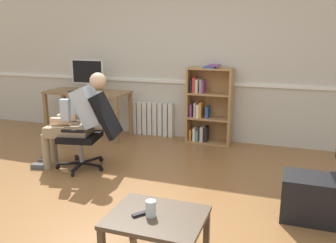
# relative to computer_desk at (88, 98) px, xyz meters

# --- Properties ---
(ground_plane) EXTENTS (18.00, 18.00, 0.00)m
(ground_plane) POSITION_rel_computer_desk_xyz_m (1.71, -2.15, -0.65)
(ground_plane) COLOR brown
(back_wall) EXTENTS (12.00, 0.13, 2.70)m
(back_wall) POSITION_rel_computer_desk_xyz_m (1.71, 0.50, 0.70)
(back_wall) COLOR beige
(back_wall) RESTS_ON ground_plane
(computer_desk) EXTENTS (1.39, 0.58, 0.76)m
(computer_desk) POSITION_rel_computer_desk_xyz_m (0.00, 0.00, 0.00)
(computer_desk) COLOR olive
(computer_desk) RESTS_ON ground_plane
(imac_monitor) EXTENTS (0.58, 0.14, 0.51)m
(imac_monitor) POSITION_rel_computer_desk_xyz_m (-0.03, 0.08, 0.40)
(imac_monitor) COLOR silver
(imac_monitor) RESTS_ON computer_desk
(keyboard) EXTENTS (0.42, 0.12, 0.02)m
(keyboard) POSITION_rel_computer_desk_xyz_m (-0.02, -0.14, 0.12)
(keyboard) COLOR black
(keyboard) RESTS_ON computer_desk
(computer_mouse) EXTENTS (0.06, 0.10, 0.03)m
(computer_mouse) POSITION_rel_computer_desk_xyz_m (0.29, -0.12, 0.12)
(computer_mouse) COLOR white
(computer_mouse) RESTS_ON computer_desk
(bookshelf) EXTENTS (0.69, 0.29, 1.22)m
(bookshelf) POSITION_rel_computer_desk_xyz_m (1.94, 0.29, -0.08)
(bookshelf) COLOR #AD7F4C
(bookshelf) RESTS_ON ground_plane
(radiator) EXTENTS (0.72, 0.08, 0.56)m
(radiator) POSITION_rel_computer_desk_xyz_m (0.99, 0.39, -0.37)
(radiator) COLOR white
(radiator) RESTS_ON ground_plane
(office_chair) EXTENTS (0.83, 0.64, 0.96)m
(office_chair) POSITION_rel_computer_desk_xyz_m (0.86, -1.29, -0.13)
(office_chair) COLOR black
(office_chair) RESTS_ON ground_plane
(person_seated) EXTENTS (1.01, 0.50, 1.22)m
(person_seated) POSITION_rel_computer_desk_xyz_m (0.67, -1.33, 0.00)
(person_seated) COLOR #937F60
(person_seated) RESTS_ON ground_plane
(coffee_table) EXTENTS (0.69, 0.56, 0.39)m
(coffee_table) POSITION_rel_computer_desk_xyz_m (2.31, -2.82, -0.31)
(coffee_table) COLOR #4C3D2D
(coffee_table) RESTS_ON ground_plane
(drinking_glass) EXTENTS (0.08, 0.08, 0.12)m
(drinking_glass) POSITION_rel_computer_desk_xyz_m (2.28, -2.84, -0.20)
(drinking_glass) COLOR silver
(drinking_glass) RESTS_ON coffee_table
(spare_remote) EXTENTS (0.12, 0.14, 0.02)m
(spare_remote) POSITION_rel_computer_desk_xyz_m (2.21, -2.84, -0.25)
(spare_remote) COLOR black
(spare_remote) RESTS_ON coffee_table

